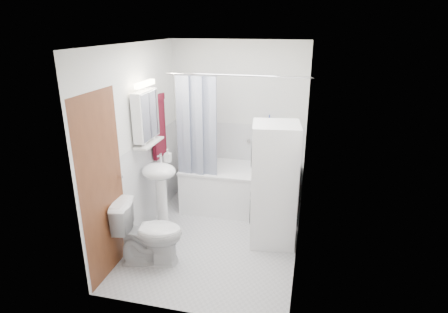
% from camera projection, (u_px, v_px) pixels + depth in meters
% --- Properties ---
extents(floor, '(2.60, 2.60, 0.00)m').
position_uv_depth(floor, '(217.00, 239.00, 4.78)').
color(floor, '#BAB9BE').
rests_on(floor, ground).
extents(room_walls, '(2.60, 2.60, 2.60)m').
position_uv_depth(room_walls, '(216.00, 127.00, 4.28)').
color(room_walls, silver).
rests_on(room_walls, ground).
extents(wainscot, '(1.98, 2.58, 2.58)m').
position_uv_depth(wainscot, '(222.00, 187.00, 4.84)').
color(wainscot, white).
rests_on(wainscot, ground).
extents(door, '(0.05, 2.00, 2.00)m').
position_uv_depth(door, '(121.00, 177.00, 4.15)').
color(door, brown).
rests_on(door, ground).
extents(bathtub, '(1.67, 0.79, 0.63)m').
position_uv_depth(bathtub, '(240.00, 187.00, 5.47)').
color(bathtub, white).
rests_on(bathtub, ground).
extents(tub_spout, '(0.04, 0.12, 0.04)m').
position_uv_depth(tub_spout, '(259.00, 142.00, 5.53)').
color(tub_spout, silver).
rests_on(tub_spout, room_walls).
extents(curtain_rod, '(1.85, 0.02, 0.02)m').
position_uv_depth(curtain_rod, '(237.00, 75.00, 4.61)').
color(curtain_rod, silver).
rests_on(curtain_rod, room_walls).
extents(shower_curtain, '(0.55, 0.02, 1.45)m').
position_uv_depth(shower_curtain, '(196.00, 131.00, 4.99)').
color(shower_curtain, '#15234C').
rests_on(shower_curtain, curtain_rod).
extents(sink, '(0.44, 0.37, 1.04)m').
position_uv_depth(sink, '(160.00, 182.00, 4.75)').
color(sink, white).
rests_on(sink, ground).
extents(medicine_cabinet, '(0.13, 0.50, 0.71)m').
position_uv_depth(medicine_cabinet, '(146.00, 114.00, 4.54)').
color(medicine_cabinet, white).
rests_on(medicine_cabinet, room_walls).
extents(shelf, '(0.18, 0.54, 0.02)m').
position_uv_depth(shelf, '(149.00, 143.00, 4.66)').
color(shelf, silver).
rests_on(shelf, room_walls).
extents(shower_caddy, '(0.22, 0.06, 0.02)m').
position_uv_depth(shower_caddy, '(262.00, 129.00, 5.44)').
color(shower_caddy, silver).
rests_on(shower_caddy, room_walls).
extents(towel, '(0.07, 0.36, 0.87)m').
position_uv_depth(towel, '(159.00, 125.00, 5.03)').
color(towel, '#5D0F19').
rests_on(towel, room_walls).
extents(washer_dryer, '(0.61, 0.61, 1.53)m').
position_uv_depth(washer_dryer, '(274.00, 185.00, 4.52)').
color(washer_dryer, white).
rests_on(washer_dryer, ground).
extents(toilet, '(0.83, 0.56, 0.74)m').
position_uv_depth(toilet, '(149.00, 233.00, 4.23)').
color(toilet, white).
rests_on(toilet, ground).
extents(soap_pump, '(0.08, 0.17, 0.08)m').
position_uv_depth(soap_pump, '(168.00, 159.00, 4.84)').
color(soap_pump, gray).
rests_on(soap_pump, sink).
extents(shelf_bottle, '(0.07, 0.18, 0.07)m').
position_uv_depth(shelf_bottle, '(144.00, 143.00, 4.51)').
color(shelf_bottle, gray).
rests_on(shelf_bottle, shelf).
extents(shelf_cup, '(0.10, 0.09, 0.10)m').
position_uv_depth(shelf_cup, '(153.00, 135.00, 4.75)').
color(shelf_cup, gray).
rests_on(shelf_cup, shelf).
extents(shampoo_a, '(0.13, 0.17, 0.13)m').
position_uv_depth(shampoo_a, '(261.00, 124.00, 5.42)').
color(shampoo_a, gray).
rests_on(shampoo_a, shower_caddy).
extents(shampoo_b, '(0.08, 0.21, 0.08)m').
position_uv_depth(shampoo_b, '(269.00, 126.00, 5.41)').
color(shampoo_b, '#2A3EA8').
rests_on(shampoo_b, shower_caddy).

